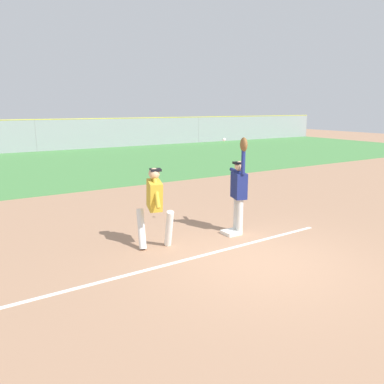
{
  "coord_description": "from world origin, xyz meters",
  "views": [
    {
      "loc": [
        -4.86,
        -5.35,
        2.94
      ],
      "look_at": [
        -0.34,
        1.95,
        1.05
      ],
      "focal_mm": 36.33,
      "sensor_mm": 36.0,
      "label": 1
    }
  ],
  "objects": [
    {
      "name": "ground_plane",
      "position": [
        0.0,
        0.0,
        0.0
      ],
      "size": [
        73.19,
        73.19,
        0.0
      ],
      "primitive_type": "plane",
      "color": "tan"
    },
    {
      "name": "outfield_grass",
      "position": [
        0.0,
        15.18,
        0.01
      ],
      "size": [
        51.63,
        14.17,
        0.01
      ],
      "primitive_type": "cube",
      "color": "#4C8C47",
      "rests_on": "ground_plane"
    },
    {
      "name": "chalk_foul_line",
      "position": [
        -3.47,
        0.69,
        0.0
      ],
      "size": [
        11.99,
        0.63,
        0.01
      ],
      "primitive_type": "cube",
      "rotation": [
        0.0,
        0.0,
        0.04
      ],
      "color": "white",
      "rests_on": "ground_plane"
    },
    {
      "name": "first_base",
      "position": [
        0.53,
        1.59,
        0.04
      ],
      "size": [
        0.38,
        0.38,
        0.08
      ],
      "primitive_type": "cube",
      "rotation": [
        0.0,
        0.0,
        0.01
      ],
      "color": "white",
      "rests_on": "ground_plane"
    },
    {
      "name": "fielder",
      "position": [
        0.72,
        1.57,
        1.12
      ],
      "size": [
        0.39,
        0.88,
        2.28
      ],
      "rotation": [
        0.0,
        0.0,
        2.84
      ],
      "color": "silver",
      "rests_on": "ground_plane"
    },
    {
      "name": "runner",
      "position": [
        -1.4,
        1.71,
        1.0
      ],
      "size": [
        0.76,
        0.84,
        1.72
      ],
      "rotation": [
        0.0,
        0.0,
        -0.26
      ],
      "color": "white",
      "rests_on": "ground_plane"
    },
    {
      "name": "baseball",
      "position": [
        0.43,
        1.8,
        2.21
      ],
      "size": [
        0.07,
        0.07,
        0.07
      ],
      "primitive_type": "sphere",
      "color": "white"
    },
    {
      "name": "outfield_fence",
      "position": [
        0.0,
        22.27,
        1.07
      ],
      "size": [
        51.71,
        0.08,
        2.15
      ],
      "color": "#93999E",
      "rests_on": "ground_plane"
    },
    {
      "name": "parked_car_blue",
      "position": [
        -0.97,
        26.18,
        0.67
      ],
      "size": [
        4.45,
        2.22,
        1.25
      ],
      "rotation": [
        0.0,
        0.0,
        -0.03
      ],
      "color": "#23389E",
      "rests_on": "ground_plane"
    },
    {
      "name": "parked_car_black",
      "position": [
        3.62,
        26.31,
        0.67
      ],
      "size": [
        4.43,
        2.17,
        1.25
      ],
      "rotation": [
        0.0,
        0.0,
        0.02
      ],
      "color": "black",
      "rests_on": "ground_plane"
    },
    {
      "name": "parked_car_white",
      "position": [
        8.82,
        26.46,
        0.67
      ],
      "size": [
        4.49,
        2.3,
        1.25
      ],
      "rotation": [
        0.0,
        0.0,
        0.05
      ],
      "color": "white",
      "rests_on": "ground_plane"
    }
  ]
}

